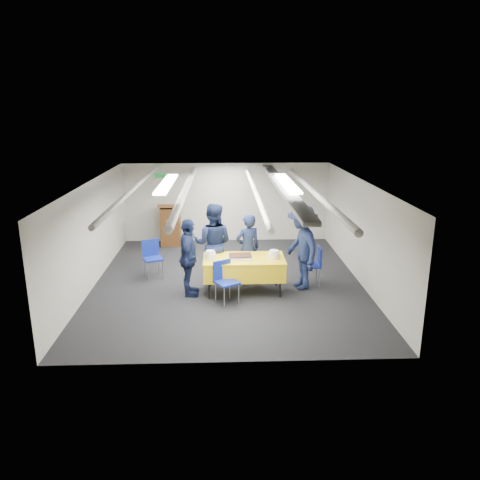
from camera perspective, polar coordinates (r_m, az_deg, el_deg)
name	(u,v)px	position (r m, az deg, el deg)	size (l,w,h in m)	color
ground	(228,282)	(10.74, -1.47, -5.11)	(7.00, 7.00, 0.00)	black
room_shell	(231,200)	(10.64, -1.06, 4.84)	(6.00, 7.00, 2.30)	beige
serving_table	(244,267)	(10.00, 0.48, -3.33)	(1.72, 0.93, 0.77)	black
sheet_cake	(240,257)	(9.88, 0.03, -2.03)	(0.48, 0.37, 0.09)	white
plate_stack_left	(210,255)	(9.85, -3.64, -1.85)	(0.24, 0.24, 0.18)	white
plate_stack_right	(274,255)	(9.91, 4.16, -1.79)	(0.24, 0.24, 0.17)	white
podium	(171,224)	(13.55, -8.45, 1.90)	(0.62, 0.53, 1.25)	brown
chair_near	(225,277)	(9.50, -1.87, -4.58)	(0.58, 0.58, 0.87)	gray
chair_right	(314,262)	(10.57, 9.07, -2.62)	(0.43, 0.43, 0.87)	gray
chair_left	(152,254)	(11.14, -10.69, -1.73)	(0.55, 0.55, 0.87)	gray
sailor_a	(248,249)	(10.48, 0.97, -1.06)	(0.58, 0.38, 1.59)	black
sailor_b	(213,243)	(10.48, -3.30, -0.43)	(0.89, 0.69, 1.82)	black
sailor_c	(188,258)	(9.80, -6.30, -2.18)	(0.97, 0.40, 1.66)	black
sailor_d	(302,247)	(10.19, 7.51, -0.87)	(1.21, 0.69, 1.87)	black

